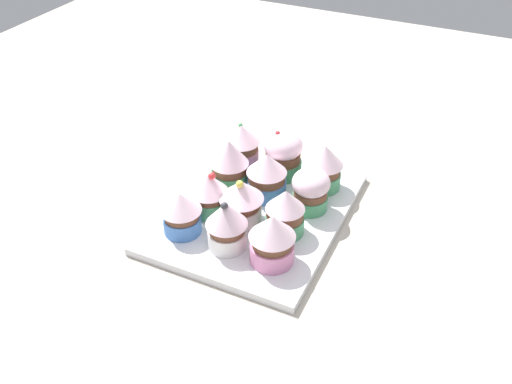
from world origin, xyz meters
TOP-DOWN VIEW (x-y plane):
  - ground_plane at (0.00, 0.00)cm, footprint 180.00×180.00cm
  - baking_tray at (0.00, 0.00)cm, footprint 31.30×24.87cm
  - cupcake_0 at (-9.14, -6.61)cm, footprint 6.14×6.14cm
  - cupcake_1 at (-3.06, -5.86)cm, footprint 5.46×5.46cm
  - cupcake_2 at (3.51, -7.11)cm, footprint 5.59×5.59cm
  - cupcake_3 at (9.31, -7.04)cm, footprint 5.83×5.83cm
  - cupcake_4 at (-9.14, -0.03)cm, footprint 5.70×5.70cm
  - cupcake_5 at (-3.24, 0.74)cm, footprint 6.38×6.38cm
  - cupcake_6 at (3.73, -0.44)cm, footprint 6.07×6.07cm
  - cupcake_7 at (9.92, 0.39)cm, footprint 6.10×6.10cm
  - cupcake_8 at (-9.01, 7.13)cm, footprint 5.79×5.79cm
  - cupcake_9 at (-3.58, 5.77)cm, footprint 5.67×5.67cm
  - cupcake_10 at (3.41, 6.09)cm, footprint 5.99×5.99cm
  - cupcake_11 at (9.72, 7.16)cm, footprint 5.90×5.90cm

SIDE VIEW (x-z plane):
  - ground_plane at x=0.00cm, z-range -3.00..0.00cm
  - baking_tray at x=0.00cm, z-range 0.00..1.20cm
  - cupcake_2 at x=3.51cm, z-range 1.27..7.80cm
  - cupcake_8 at x=-9.01cm, z-range 1.35..7.86cm
  - cupcake_9 at x=-3.58cm, z-range 1.15..8.18cm
  - cupcake_1 at x=-3.06cm, z-range 1.21..8.29cm
  - cupcake_5 at x=-3.24cm, z-range 1.22..8.34cm
  - cupcake_6 at x=3.73cm, z-range 1.24..8.52cm
  - cupcake_11 at x=9.72cm, z-range 1.19..8.66cm
  - cupcake_7 at x=9.92cm, z-range 1.08..8.78cm
  - cupcake_0 at x=-9.14cm, z-range 1.31..8.73cm
  - cupcake_4 at x=-9.14cm, z-range 1.21..8.90cm
  - cupcake_3 at x=9.31cm, z-range 1.36..8.86cm
  - cupcake_10 at x=3.41cm, z-range 1.27..9.45cm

